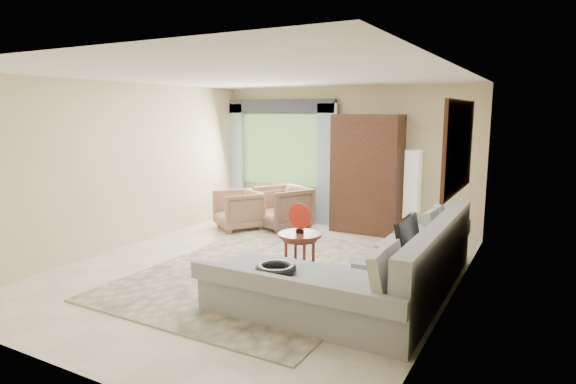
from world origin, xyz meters
The scene contains 17 objects.
ground centered at (0.00, 0.00, 0.00)m, with size 6.00×6.00×0.00m, color silver.
area_rug centered at (0.15, -0.06, 0.01)m, with size 3.00×4.00×0.02m, color beige.
sectional_sofa centered at (1.78, -0.18, 0.28)m, with size 2.30×3.46×0.90m.
tv_screen centered at (2.05, -0.08, 0.72)m, with size 0.06×0.74×0.48m, color black.
garden_hose centered at (1.00, -1.27, 0.55)m, with size 0.43×0.43×0.09m, color black.
coffee_table centered at (0.59, 0.04, 0.30)m, with size 0.57×0.57×0.57m.
red_disc centered at (0.59, 0.04, 0.80)m, with size 0.34×0.34×0.03m, color #AB1D11.
armchair_left centered at (-1.58, 1.78, 0.36)m, with size 0.76×0.78×0.71m, color #9C7355.
armchair_right centered at (-0.87, 2.20, 0.40)m, with size 0.85×0.87×0.79m, color #88624A.
potted_plant centered at (-1.86, 2.77, 0.27)m, with size 0.48×0.42×0.53m, color #999999.
armoire centered at (0.55, 2.72, 1.05)m, with size 1.20×0.55×2.10m, color #321810.
floor_lamp centered at (1.35, 2.78, 0.75)m, with size 0.24×0.24×1.50m, color silver.
window centered at (-1.35, 2.97, 1.40)m, with size 1.80×0.04×1.40m, color #669E59.
curtain_left centered at (-2.40, 2.88, 1.15)m, with size 0.40×0.08×2.30m, color #9EB7CC.
curtain_right centered at (-0.30, 2.88, 1.15)m, with size 0.40×0.08×2.30m, color #9EB7CC.
valance centered at (-1.35, 2.90, 2.25)m, with size 2.40×0.12×0.26m, color #1E232D.
wall_mirror centered at (2.46, 0.35, 1.75)m, with size 0.05×1.70×1.05m.
Camera 1 is at (3.40, -5.38, 2.14)m, focal length 30.00 mm.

